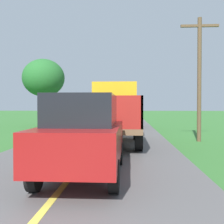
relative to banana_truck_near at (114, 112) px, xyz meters
The scene contains 5 objects.
banana_truck_near is the anchor object (origin of this frame).
banana_truck_far 9.40m from the banana_truck_near, 90.18° to the left, with size 2.38×5.81×2.80m.
utility_pole_roadside 4.65m from the banana_truck_near, 14.63° to the left, with size 1.83×0.20×6.04m.
roadside_tree_near_left 12.94m from the banana_truck_near, 121.89° to the left, with size 3.61×3.61×5.80m.
following_car 6.19m from the banana_truck_near, 93.24° to the right, with size 1.74×4.10×1.92m.
Camera 1 is at (1.35, -0.12, 1.73)m, focal length 43.79 mm.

